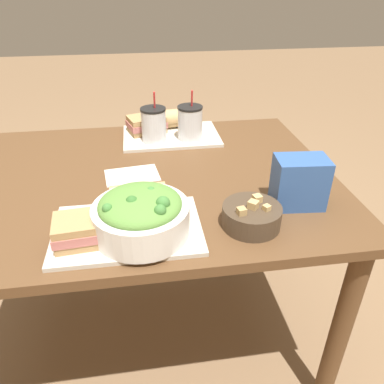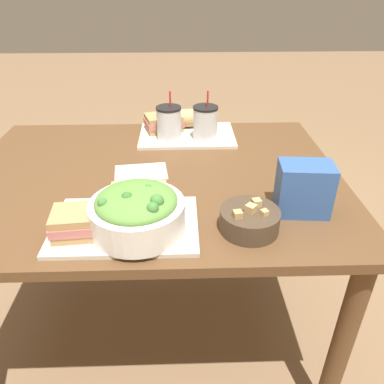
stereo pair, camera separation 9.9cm
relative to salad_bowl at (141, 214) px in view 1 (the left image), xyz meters
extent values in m
plane|color=#846647|center=(0.01, 0.32, -0.79)|extent=(12.00, 12.00, 0.00)
cube|color=brown|center=(0.01, 0.32, -0.08)|extent=(1.24, 0.92, 0.03)
cylinder|color=brown|center=(0.57, -0.08, -0.44)|extent=(0.06, 0.06, 0.69)
cylinder|color=brown|center=(-0.55, 0.72, -0.44)|extent=(0.06, 0.06, 0.69)
cylinder|color=brown|center=(0.57, 0.72, -0.44)|extent=(0.06, 0.06, 0.69)
cube|color=beige|center=(-0.04, 0.03, -0.06)|extent=(0.38, 0.25, 0.01)
cube|color=beige|center=(0.14, 0.63, -0.06)|extent=(0.38, 0.25, 0.01)
cylinder|color=white|center=(0.00, 0.00, -0.02)|extent=(0.24, 0.24, 0.08)
ellipsoid|color=#5B8E3D|center=(0.00, 0.00, 0.03)|extent=(0.20, 0.20, 0.06)
sphere|color=#427F38|center=(0.05, -0.03, 0.05)|extent=(0.03, 0.03, 0.03)
sphere|color=#427F38|center=(0.03, 0.03, 0.04)|extent=(0.03, 0.03, 0.03)
sphere|color=#38702D|center=(-0.02, -0.02, 0.05)|extent=(0.03, 0.03, 0.03)
sphere|color=#427F38|center=(-0.07, -0.03, 0.04)|extent=(0.02, 0.02, 0.02)
sphere|color=#427F38|center=(0.04, -0.06, 0.05)|extent=(0.03, 0.03, 0.03)
cube|color=beige|center=(0.01, 0.03, 0.04)|extent=(0.05, 0.05, 0.01)
cube|color=beige|center=(0.00, 0.04, 0.04)|extent=(0.04, 0.04, 0.01)
cylinder|color=#473828|center=(0.28, 0.01, -0.04)|extent=(0.15, 0.15, 0.06)
cylinder|color=#4C2814|center=(0.28, 0.01, -0.02)|extent=(0.14, 0.14, 0.01)
cube|color=tan|center=(0.30, 0.03, 0.00)|extent=(0.03, 0.03, 0.02)
cube|color=tan|center=(0.25, -0.02, 0.00)|extent=(0.02, 0.02, 0.02)
cube|color=tan|center=(0.28, 0.00, 0.00)|extent=(0.02, 0.02, 0.02)
cube|color=tan|center=(0.28, 0.00, 0.00)|extent=(0.03, 0.03, 0.02)
cube|color=tan|center=(0.31, -0.01, -0.01)|extent=(0.02, 0.02, 0.02)
cube|color=tan|center=(-0.14, -0.01, -0.05)|extent=(0.14, 0.11, 0.02)
cube|color=#C1706B|center=(-0.14, -0.01, -0.02)|extent=(0.15, 0.11, 0.02)
cube|color=tan|center=(-0.14, -0.01, 0.00)|extent=(0.14, 0.11, 0.02)
cylinder|color=tan|center=(0.00, 0.11, -0.02)|extent=(0.15, 0.08, 0.07)
cylinder|color=beige|center=(0.07, 0.11, -0.02)|extent=(0.01, 0.07, 0.07)
cube|color=tan|center=(0.04, 0.68, -0.05)|extent=(0.16, 0.14, 0.02)
cube|color=#C1706B|center=(0.04, 0.68, -0.02)|extent=(0.17, 0.14, 0.02)
cube|color=tan|center=(0.04, 0.68, 0.00)|extent=(0.16, 0.14, 0.02)
cylinder|color=tan|center=(0.18, 0.72, -0.02)|extent=(0.15, 0.09, 0.07)
cylinder|color=beige|center=(0.25, 0.72, -0.02)|extent=(0.01, 0.07, 0.07)
cylinder|color=silver|center=(0.07, 0.58, 0.01)|extent=(0.09, 0.09, 0.12)
cylinder|color=black|center=(0.07, 0.58, 0.00)|extent=(0.08, 0.08, 0.10)
cylinder|color=black|center=(0.07, 0.58, 0.07)|extent=(0.09, 0.09, 0.01)
cylinder|color=red|center=(0.07, 0.58, 0.10)|extent=(0.01, 0.02, 0.07)
cylinder|color=silver|center=(0.20, 0.58, 0.01)|extent=(0.09, 0.09, 0.12)
cylinder|color=#701E47|center=(0.20, 0.58, 0.00)|extent=(0.08, 0.08, 0.10)
cylinder|color=black|center=(0.20, 0.58, 0.07)|extent=(0.09, 0.09, 0.01)
cylinder|color=red|center=(0.21, 0.58, 0.10)|extent=(0.01, 0.02, 0.07)
cube|color=#335BA3|center=(0.44, 0.09, 0.00)|extent=(0.15, 0.10, 0.14)
cube|color=silver|center=(-0.02, 0.33, -0.07)|extent=(0.18, 0.14, 0.00)
camera|label=1|loc=(0.01, -0.76, 0.51)|focal=35.00mm
camera|label=2|loc=(0.11, -0.77, 0.51)|focal=35.00mm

